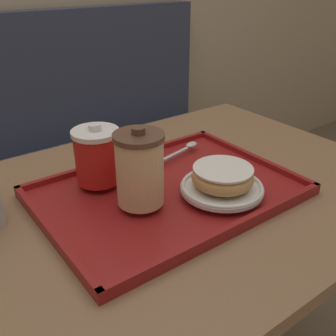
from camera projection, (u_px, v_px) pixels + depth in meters
The scene contains 8 objects.
booth_bench at pixel (40, 192), 1.63m from camera, with size 1.76×0.44×1.00m.
cafe_table at pixel (160, 251), 0.89m from camera, with size 1.10×0.73×0.72m.
serving_tray at pixel (168, 192), 0.82m from camera, with size 0.52×0.37×0.02m.
coffee_cup_front at pixel (140, 168), 0.72m from camera, with size 0.09×0.09×0.15m.
coffee_cup_rear at pixel (97, 155), 0.80m from camera, with size 0.10×0.10×0.13m.
plate_with_chocolate_donut at pixel (222, 187), 0.79m from camera, with size 0.17×0.17×0.01m.
donut_chocolate_glazed at pixel (223, 176), 0.78m from camera, with size 0.12×0.12×0.04m.
spoon at pixel (185, 148), 0.96m from camera, with size 0.17×0.05×0.01m.
Camera 1 is at (-0.40, -0.58, 1.15)m, focal length 42.00 mm.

